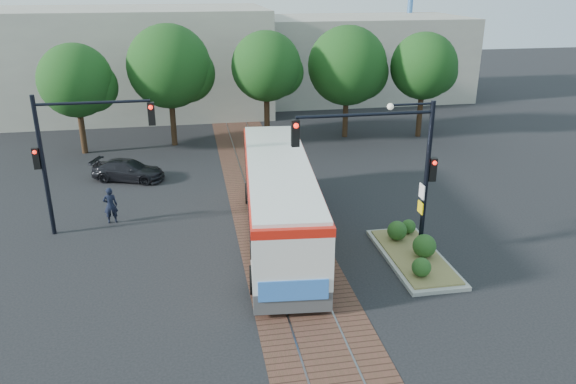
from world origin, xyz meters
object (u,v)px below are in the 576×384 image
Objects in this scene: city_bus at (279,196)px; officer at (110,205)px; signal_pole_main at (396,158)px; parked_car at (128,170)px; traffic_island at (414,251)px; signal_pole_left at (70,146)px.

city_bus is 7.71m from officer.
signal_pole_main reaches higher than parked_car.
officer is at bearing 154.81° from traffic_island.
traffic_island is at bearing -25.61° from city_bus.
officer is at bearing 164.04° from city_bus.
signal_pole_main reaches higher than traffic_island.
officer reaches higher than traffic_island.
signal_pole_left is at bearing 171.59° from city_bus.
signal_pole_main reaches higher than signal_pole_left.
city_bus is 2.08× the size of signal_pole_left.
parked_car is (-11.71, 11.28, 0.23)m from traffic_island.
signal_pole_left is 7.34m from parked_car.
signal_pole_main is 1.00× the size of signal_pole_left.
parked_car is (1.48, 6.38, -3.30)m from signal_pole_left.
parked_car is at bearing 76.96° from signal_pole_left.
traffic_island is 13.26m from officer.
signal_pole_main is 1.55× the size of parked_car.
signal_pole_main is at bearing -21.45° from signal_pole_left.
city_bus is 2.08× the size of signal_pole_main.
officer is 5.65m from parked_car.
city_bus reaches higher than traffic_island.
signal_pole_left is 1.55× the size of parked_car.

